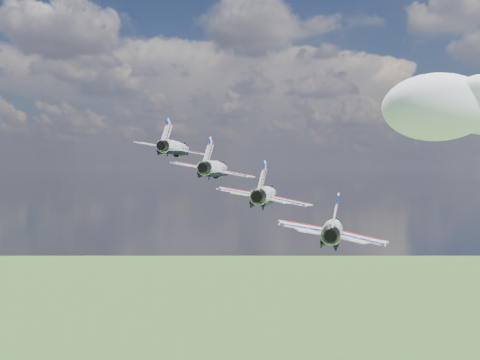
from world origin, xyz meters
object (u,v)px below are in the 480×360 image
(jet_3, at_px, (333,228))
(jet_0, at_px, (177,147))
(jet_1, at_px, (216,168))
(jet_2, at_px, (267,194))

(jet_3, bearing_deg, jet_0, 133.94)
(jet_0, xyz_separation_m, jet_1, (9.46, -8.83, -3.43))
(jet_0, relative_size, jet_3, 1.00)
(jet_1, bearing_deg, jet_2, -46.06)
(jet_3, bearing_deg, jet_1, 133.94)
(jet_1, distance_m, jet_2, 13.38)
(jet_0, bearing_deg, jet_3, -46.06)
(jet_2, xyz_separation_m, jet_3, (9.46, -8.83, -3.43))
(jet_1, xyz_separation_m, jet_3, (18.91, -17.65, -6.85))
(jet_0, bearing_deg, jet_1, -46.06)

